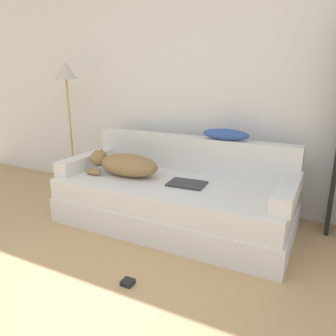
{
  "coord_description": "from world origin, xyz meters",
  "views": [
    {
      "loc": [
        1.27,
        -0.56,
        1.37
      ],
      "look_at": [
        0.02,
        1.88,
        0.58
      ],
      "focal_mm": 35.0,
      "sensor_mm": 36.0,
      "label": 1
    }
  ],
  "objects": [
    {
      "name": "couch_backrest",
      "position": [
        0.02,
        2.38,
        0.6
      ],
      "size": [
        2.09,
        0.15,
        0.34
      ],
      "color": "silver",
      "rests_on": "couch"
    },
    {
      "name": "laptop",
      "position": [
        0.18,
        1.94,
        0.44
      ],
      "size": [
        0.34,
        0.25,
        0.02
      ],
      "rotation": [
        0.0,
        0.0,
        0.06
      ],
      "color": "#2D2D30",
      "rests_on": "couch"
    },
    {
      "name": "couch_arm_right",
      "position": [
        1.01,
        1.97,
        0.5
      ],
      "size": [
        0.15,
        0.77,
        0.14
      ],
      "color": "silver",
      "rests_on": "couch"
    },
    {
      "name": "throw_pillow",
      "position": [
        0.37,
        2.37,
        0.82
      ],
      "size": [
        0.45,
        0.15,
        0.1
      ],
      "color": "#335199",
      "rests_on": "couch_backrest"
    },
    {
      "name": "wall_back",
      "position": [
        0.0,
        2.69,
        1.35
      ],
      "size": [
        7.0,
        0.06,
        2.7
      ],
      "color": "silver",
      "rests_on": "ground_plane"
    },
    {
      "name": "power_adapter",
      "position": [
        0.16,
        1.01,
        0.02
      ],
      "size": [
        0.08,
        0.08,
        0.03
      ],
      "color": "black",
      "rests_on": "ground_plane"
    },
    {
      "name": "couch",
      "position": [
        0.02,
        1.97,
        0.21
      ],
      "size": [
        2.13,
        0.96,
        0.43
      ],
      "color": "silver",
      "rests_on": "ground_plane"
    },
    {
      "name": "couch_arm_left",
      "position": [
        -0.97,
        1.97,
        0.5
      ],
      "size": [
        0.15,
        0.77,
        0.14
      ],
      "color": "silver",
      "rests_on": "couch"
    },
    {
      "name": "dog",
      "position": [
        -0.47,
        1.93,
        0.54
      ],
      "size": [
        0.74,
        0.32,
        0.23
      ],
      "color": "olive",
      "rests_on": "couch"
    },
    {
      "name": "floor_lamp",
      "position": [
        -1.49,
        2.32,
        1.27
      ],
      "size": [
        0.25,
        0.25,
        1.51
      ],
      "color": "tan",
      "rests_on": "ground_plane"
    }
  ]
}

